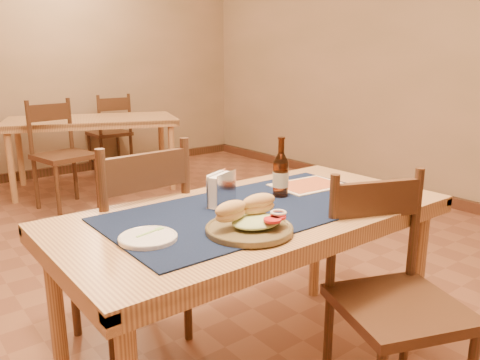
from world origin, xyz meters
TOP-DOWN VIEW (x-y plane):
  - room at (0.00, 0.00)m, footprint 6.04×7.04m
  - main_table at (0.00, -0.80)m, footprint 1.60×0.80m
  - placemat at (0.00, -0.80)m, footprint 1.20×0.60m
  - baseboard at (0.00, 0.00)m, footprint 6.00×7.00m
  - back_table at (0.64, 2.62)m, footprint 1.88×1.37m
  - chair_main_far at (-0.30, -0.27)m, footprint 0.49×0.49m
  - chair_main_near at (0.26, -1.29)m, footprint 0.55×0.55m
  - chair_back_near at (0.15, 2.12)m, footprint 0.53×0.53m
  - chair_back_far at (1.09, 3.22)m, footprint 0.44×0.44m
  - sandwich_plate at (-0.19, -0.99)m, footprint 0.30×0.30m
  - side_plate at (-0.50, -0.85)m, footprint 0.19×0.19m
  - fork at (-0.47, -0.82)m, footprint 0.11×0.04m
  - beer_bottle at (0.19, -0.74)m, footprint 0.07×0.07m
  - napkin_holder at (-0.09, -0.69)m, footprint 0.17×0.11m
  - menu_card at (0.42, -0.70)m, footprint 0.34×0.26m

SIDE VIEW (x-z plane):
  - baseboard at x=0.00m, z-range 0.00..0.10m
  - chair_main_near at x=0.26m, z-range 0.02..0.94m
  - chair_back_far at x=1.09m, z-range 0.02..0.97m
  - chair_back_near at x=0.15m, z-range 0.02..1.01m
  - chair_main_far at x=-0.30m, z-range 0.02..1.02m
  - main_table at x=0.00m, z-range 0.29..1.04m
  - back_table at x=0.64m, z-range 0.29..1.04m
  - placemat at x=0.00m, z-range 0.75..0.76m
  - menu_card at x=0.42m, z-range 0.76..0.76m
  - side_plate at x=-0.50m, z-range 0.76..0.77m
  - fork at x=-0.47m, z-range 0.77..0.77m
  - sandwich_plate at x=-0.19m, z-range 0.73..0.85m
  - napkin_holder at x=-0.09m, z-range 0.75..0.89m
  - beer_bottle at x=0.19m, z-range 0.72..0.98m
  - room at x=0.00m, z-range -0.02..2.82m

